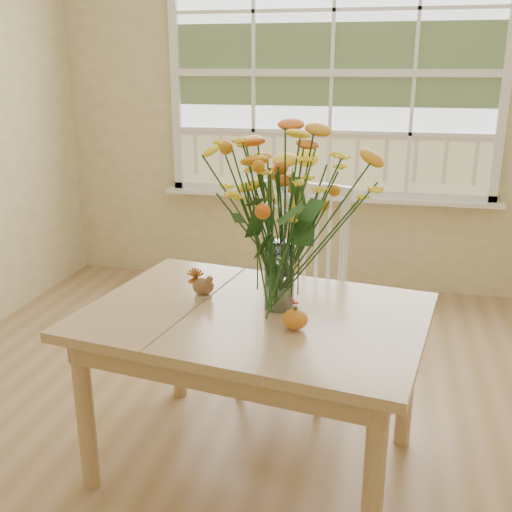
# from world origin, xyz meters

# --- Properties ---
(floor) EXTENTS (4.00, 4.50, 0.01)m
(floor) POSITION_xyz_m (0.00, 0.00, -0.01)
(floor) COLOR #9A784A
(floor) RESTS_ON ground
(wall_back) EXTENTS (4.00, 0.02, 2.70)m
(wall_back) POSITION_xyz_m (0.00, 2.25, 1.35)
(wall_back) COLOR tan
(wall_back) RESTS_ON floor
(window) EXTENTS (2.42, 0.12, 1.74)m
(window) POSITION_xyz_m (0.00, 2.21, 1.53)
(window) COLOR silver
(window) RESTS_ON wall_back
(dining_table) EXTENTS (1.42, 1.11, 0.69)m
(dining_table) POSITION_xyz_m (-0.04, 0.02, 0.60)
(dining_table) COLOR tan
(dining_table) RESTS_ON floor
(windsor_chair) EXTENTS (0.54, 0.53, 1.02)m
(windsor_chair) POSITION_xyz_m (0.01, 0.75, 0.57)
(windsor_chair) COLOR white
(windsor_chair) RESTS_ON floor
(flower_vase) EXTENTS (0.55, 0.55, 0.66)m
(flower_vase) POSITION_xyz_m (0.04, 0.08, 1.09)
(flower_vase) COLOR white
(flower_vase) RESTS_ON dining_table
(pumpkin) EXTENTS (0.09, 0.09, 0.07)m
(pumpkin) POSITION_xyz_m (0.14, -0.11, 0.73)
(pumpkin) COLOR orange
(pumpkin) RESTS_ON dining_table
(turkey_figurine) EXTENTS (0.10, 0.08, 0.11)m
(turkey_figurine) POSITION_xyz_m (-0.28, 0.12, 0.74)
(turkey_figurine) COLOR #CCB78C
(turkey_figurine) RESTS_ON dining_table
(dark_gourd) EXTENTS (0.13, 0.10, 0.07)m
(dark_gourd) POSITION_xyz_m (0.04, 0.12, 0.73)
(dark_gourd) COLOR #38160F
(dark_gourd) RESTS_ON dining_table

